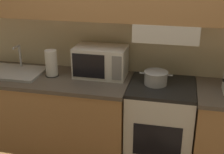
{
  "coord_description": "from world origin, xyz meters",
  "views": [
    {
      "loc": [
        0.58,
        -2.94,
        2.04
      ],
      "look_at": [
        0.05,
        -0.57,
        1.07
      ],
      "focal_mm": 50.0,
      "sensor_mm": 36.0,
      "label": 1
    }
  ],
  "objects": [
    {
      "name": "ground_plane",
      "position": [
        0.0,
        0.0,
        0.0
      ],
      "size": [
        16.0,
        16.0,
        0.0
      ],
      "primitive_type": "plane",
      "color": "#7F664C"
    },
    {
      "name": "sink_basin",
      "position": [
        -1.01,
        -0.32,
        0.94
      ],
      "size": [
        0.57,
        0.41,
        0.26
      ],
      "color": "#B7BABF",
      "rests_on": "lower_counter_main"
    },
    {
      "name": "stove_range",
      "position": [
        0.46,
        -0.3,
        0.46
      ],
      "size": [
        0.6,
        0.6,
        0.92
      ],
      "color": "white",
      "rests_on": "ground_plane"
    },
    {
      "name": "paper_towel_roll",
      "position": [
        -0.61,
        -0.29,
        1.05
      ],
      "size": [
        0.13,
        0.13,
        0.26
      ],
      "color": "black",
      "rests_on": "lower_counter_main"
    },
    {
      "name": "cooking_pot",
      "position": [
        0.4,
        -0.28,
        0.99
      ],
      "size": [
        0.3,
        0.22,
        0.12
      ],
      "color": "#B7BABF",
      "rests_on": "stove_range"
    },
    {
      "name": "wall_back",
      "position": [
        0.01,
        -0.06,
        1.48
      ],
      "size": [
        5.21,
        0.38,
        2.55
      ],
      "color": "beige",
      "rests_on": "ground_plane"
    },
    {
      "name": "microwave",
      "position": [
        -0.15,
        -0.19,
        1.07
      ],
      "size": [
        0.5,
        0.3,
        0.29
      ],
      "color": "white",
      "rests_on": "lower_counter_main"
    },
    {
      "name": "lower_counter_main",
      "position": [
        -0.63,
        -0.32,
        0.46
      ],
      "size": [
        1.57,
        0.65,
        0.92
      ],
      "color": "tan",
      "rests_on": "ground_plane"
    }
  ]
}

